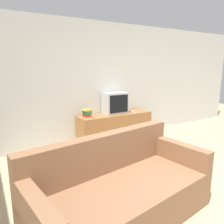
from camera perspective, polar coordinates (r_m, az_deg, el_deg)
ground_plane at (r=3.05m, az=25.30°, el=-22.45°), size 14.00×14.00×0.00m
wall_back at (r=4.88m, az=-4.01°, el=7.63°), size 9.00×0.06×2.60m
tv_stand at (r=4.95m, az=0.84°, el=-3.93°), size 1.70×0.48×0.62m
television at (r=4.91m, az=0.79°, el=2.43°), size 0.54×0.34×0.47m
couch at (r=2.56m, az=2.29°, el=-20.47°), size 2.14×1.18×0.89m
book_stack at (r=4.53m, az=-6.59°, el=-0.36°), size 0.18×0.22×0.17m
remote_on_stand at (r=5.01m, az=5.43°, el=-0.02°), size 0.09×0.18×0.02m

